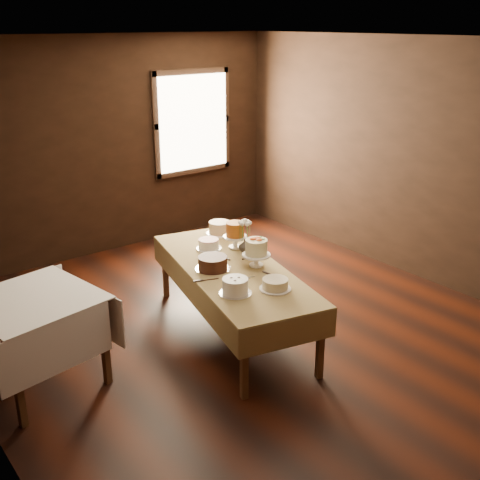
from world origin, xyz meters
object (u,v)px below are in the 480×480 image
at_px(cake_lattice, 209,245).
at_px(cake_caramel, 235,237).
at_px(side_table, 33,309).
at_px(cake_server_c, 220,255).
at_px(cake_server_e, 211,279).
at_px(flower_vase, 245,246).
at_px(cake_speckled, 219,228).
at_px(cake_flowers, 256,254).
at_px(cake_swirl, 235,287).
at_px(cake_server_a, 248,278).
at_px(cake_chocolate, 213,263).
at_px(cake_cream, 275,285).
at_px(cake_server_b, 276,277).
at_px(cake_server_d, 250,254).
at_px(display_table, 233,272).

bearing_deg(cake_lattice, cake_caramel, -30.00).
distance_m(side_table, cake_server_c, 1.92).
distance_m(side_table, cake_caramel, 2.18).
bearing_deg(cake_lattice, cake_server_e, -123.50).
bearing_deg(cake_server_c, flower_vase, -105.23).
distance_m(side_table, cake_speckled, 2.37).
xyz_separation_m(cake_flowers, cake_server_c, (-0.13, 0.43, -0.12)).
distance_m(cake_lattice, cake_flowers, 0.66).
bearing_deg(cake_swirl, flower_vase, 46.86).
distance_m(cake_server_c, cake_server_e, 0.59).
distance_m(cake_lattice, cake_server_e, 0.78).
height_order(cake_caramel, cake_server_c, cake_caramel).
xyz_separation_m(cake_caramel, cake_server_a, (-0.37, -0.69, -0.12)).
bearing_deg(cake_flowers, flower_vase, 68.21).
height_order(cake_lattice, cake_chocolate, cake_chocolate).
bearing_deg(cake_server_e, cake_speckled, 70.28).
bearing_deg(cake_cream, cake_caramel, 71.71).
bearing_deg(cake_server_b, side_table, -116.23).
bearing_deg(cake_server_a, cake_server_d, 55.58).
bearing_deg(side_table, cake_server_b, -19.57).
bearing_deg(cake_speckled, cake_flowers, -105.00).
height_order(cake_cream, cake_server_a, cake_cream).
height_order(cake_caramel, flower_vase, cake_caramel).
bearing_deg(cake_speckled, cake_caramel, -105.34).
relative_size(cake_speckled, cake_caramel, 1.06).
bearing_deg(display_table, cake_cream, -90.62).
bearing_deg(cake_cream, cake_speckled, 72.60).
height_order(display_table, cake_speckled, cake_speckled).
bearing_deg(cake_lattice, cake_server_b, -85.17).
relative_size(cake_lattice, cake_swirl, 1.01).
relative_size(display_table, cake_swirl, 8.44).
relative_size(cake_speckled, cake_swirl, 1.07).
bearing_deg(display_table, cake_speckled, 61.52).
bearing_deg(side_table, cake_chocolate, -7.31).
distance_m(display_table, cake_server_b, 0.47).
bearing_deg(cake_caramel, cake_cream, -108.29).
height_order(side_table, cake_chocolate, cake_chocolate).
xyz_separation_m(display_table, cake_server_d, (0.34, 0.15, 0.06)).
height_order(side_table, cake_speckled, cake_speckled).
height_order(cake_flowers, cake_server_d, cake_flowers).
distance_m(display_table, cake_chocolate, 0.23).
xyz_separation_m(cake_server_c, flower_vase, (0.27, -0.07, 0.06)).
distance_m(display_table, cake_server_e, 0.36).
bearing_deg(cake_server_a, cake_server_e, 154.69).
distance_m(cake_chocolate, cake_server_a, 0.40).
xyz_separation_m(side_table, cake_chocolate, (1.66, -0.21, 0.05)).
bearing_deg(cake_server_d, cake_lattice, 98.39).
xyz_separation_m(cake_cream, cake_server_a, (-0.04, 0.34, -0.04)).
relative_size(cake_chocolate, cake_server_c, 1.60).
bearing_deg(cake_flowers, cake_swirl, -145.54).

